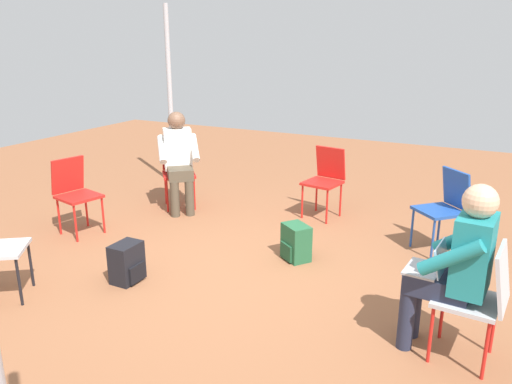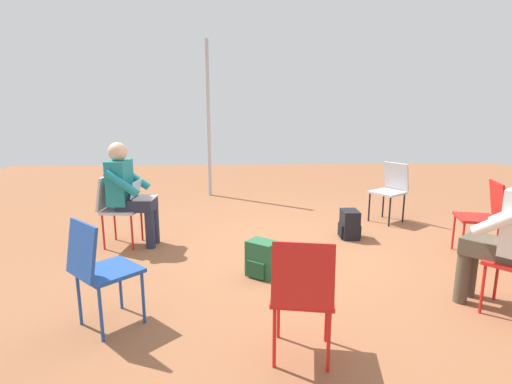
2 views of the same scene
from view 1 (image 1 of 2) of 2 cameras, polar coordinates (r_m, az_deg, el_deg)
ground_plane at (r=4.65m, az=-2.93°, el=-9.74°), size 14.00×14.00×0.00m
chair_southeast at (r=5.39m, az=20.81°, el=-1.35°), size 0.58×0.58×0.85m
chair_northeast at (r=6.53m, az=-8.88°, el=2.66°), size 0.59×0.58×0.85m
chair_east at (r=6.11m, az=7.94°, el=1.72°), size 0.50×0.46×0.85m
chair_south at (r=3.63m, az=24.20°, el=-10.72°), size 0.43×0.47×0.85m
chair_north at (r=5.87m, az=-19.99°, el=0.19°), size 0.48×0.51×0.85m
person_with_laptop at (r=3.57m, az=21.89°, el=-7.42°), size 0.52×0.55×1.24m
person_in_white at (r=6.32m, az=-8.83°, el=4.04°), size 0.63×0.63×1.24m
backpack_near_laptop_user at (r=4.67m, az=-14.53°, el=-8.05°), size 0.28×0.25×0.36m
backpack_by_empty_chair at (r=4.96m, az=4.60°, el=-5.98°), size 0.33×0.34×0.36m
tent_pole_near at (r=7.42m, az=-9.80°, el=10.56°), size 0.07×0.07×2.57m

